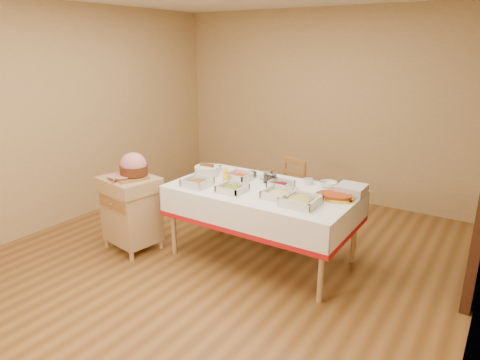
% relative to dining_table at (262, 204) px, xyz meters
% --- Properties ---
extents(room_shell, '(5.00, 5.00, 5.00)m').
position_rel_dining_table_xyz_m(room_shell, '(-0.30, -0.30, 0.70)').
color(room_shell, brown).
rests_on(room_shell, ground).
extents(dining_table, '(1.82, 1.02, 0.76)m').
position_rel_dining_table_xyz_m(dining_table, '(0.00, 0.00, 0.00)').
color(dining_table, tan).
rests_on(dining_table, ground).
extents(butcher_cart, '(0.63, 0.55, 0.80)m').
position_rel_dining_table_xyz_m(butcher_cart, '(-1.28, -0.56, -0.15)').
color(butcher_cart, tan).
rests_on(butcher_cart, ground).
extents(dining_chair, '(0.47, 0.46, 0.83)m').
position_rel_dining_table_xyz_m(dining_chair, '(-0.16, 0.86, -0.17)').
color(dining_chair, '#9A6732').
rests_on(dining_chair, ground).
extents(ham_on_board, '(0.40, 0.38, 0.26)m').
position_rel_dining_table_xyz_m(ham_on_board, '(-1.24, -0.53, 0.31)').
color(ham_on_board, '#9A6732').
rests_on(ham_on_board, butcher_cart).
extents(serving_dish_a, '(0.26, 0.25, 0.11)m').
position_rel_dining_table_xyz_m(serving_dish_a, '(-0.59, -0.29, 0.20)').
color(serving_dish_a, silver).
rests_on(serving_dish_a, dining_table).
extents(serving_dish_b, '(0.25, 0.25, 0.10)m').
position_rel_dining_table_xyz_m(serving_dish_b, '(-0.20, -0.25, 0.19)').
color(serving_dish_b, silver).
rests_on(serving_dish_b, dining_table).
extents(serving_dish_c, '(0.27, 0.27, 0.11)m').
position_rel_dining_table_xyz_m(serving_dish_c, '(0.26, -0.15, 0.20)').
color(serving_dish_c, silver).
rests_on(serving_dish_c, dining_table).
extents(serving_dish_d, '(0.31, 0.31, 0.12)m').
position_rel_dining_table_xyz_m(serving_dish_d, '(0.51, -0.21, 0.20)').
color(serving_dish_d, silver).
rests_on(serving_dish_d, dining_table).
extents(serving_dish_e, '(0.25, 0.24, 0.12)m').
position_rel_dining_table_xyz_m(serving_dish_e, '(-0.35, 0.10, 0.20)').
color(serving_dish_e, silver).
rests_on(serving_dish_e, dining_table).
extents(serving_dish_f, '(0.23, 0.22, 0.10)m').
position_rel_dining_table_xyz_m(serving_dish_f, '(0.14, 0.10, 0.19)').
color(serving_dish_f, silver).
rests_on(serving_dish_f, dining_table).
extents(small_bowl_left, '(0.11, 0.11, 0.05)m').
position_rel_dining_table_xyz_m(small_bowl_left, '(-0.75, 0.27, 0.19)').
color(small_bowl_left, silver).
rests_on(small_bowl_left, dining_table).
extents(small_bowl_mid, '(0.12, 0.12, 0.05)m').
position_rel_dining_table_xyz_m(small_bowl_mid, '(-0.31, 0.28, 0.19)').
color(small_bowl_mid, '#1B1E50').
rests_on(small_bowl_mid, dining_table).
extents(small_bowl_right, '(0.10, 0.10, 0.05)m').
position_rel_dining_table_xyz_m(small_bowl_right, '(0.32, 0.37, 0.19)').
color(small_bowl_right, silver).
rests_on(small_bowl_right, dining_table).
extents(bowl_white_imported, '(0.17, 0.17, 0.03)m').
position_rel_dining_table_xyz_m(bowl_white_imported, '(-0.13, 0.28, 0.18)').
color(bowl_white_imported, silver).
rests_on(bowl_white_imported, dining_table).
extents(bowl_small_imported, '(0.21, 0.21, 0.05)m').
position_rel_dining_table_xyz_m(bowl_small_imported, '(0.53, 0.40, 0.19)').
color(bowl_small_imported, silver).
rests_on(bowl_small_imported, dining_table).
extents(preserve_jar_left, '(0.10, 0.10, 0.13)m').
position_rel_dining_table_xyz_m(preserve_jar_left, '(-0.05, 0.19, 0.22)').
color(preserve_jar_left, silver).
rests_on(preserve_jar_left, dining_table).
extents(preserve_jar_right, '(0.09, 0.09, 0.12)m').
position_rel_dining_table_xyz_m(preserve_jar_right, '(0.01, 0.17, 0.22)').
color(preserve_jar_right, silver).
rests_on(preserve_jar_right, dining_table).
extents(mustard_bottle, '(0.06, 0.06, 0.17)m').
position_rel_dining_table_xyz_m(mustard_bottle, '(-0.40, -0.07, 0.24)').
color(mustard_bottle, yellow).
rests_on(mustard_bottle, dining_table).
extents(bread_basket, '(0.27, 0.27, 0.12)m').
position_rel_dining_table_xyz_m(bread_basket, '(-0.74, 0.06, 0.21)').
color(bread_basket, silver).
rests_on(bread_basket, dining_table).
extents(plate_stack, '(0.25, 0.25, 0.09)m').
position_rel_dining_table_xyz_m(plate_stack, '(0.79, 0.30, 0.21)').
color(plate_stack, silver).
rests_on(plate_stack, dining_table).
extents(brass_platter, '(0.36, 0.26, 0.05)m').
position_rel_dining_table_xyz_m(brass_platter, '(0.71, 0.10, 0.18)').
color(brass_platter, gold).
rests_on(brass_platter, dining_table).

